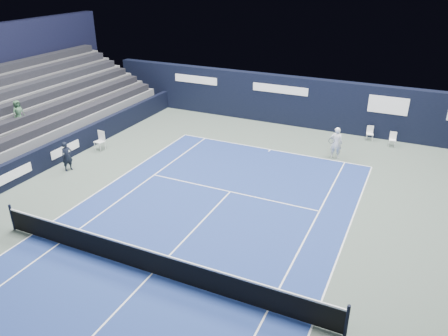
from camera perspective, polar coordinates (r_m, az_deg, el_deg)
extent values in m
plane|color=#49574D|center=(16.63, -5.50, -9.65)|extent=(48.00, 48.00, 0.00)
cube|color=navy|center=(15.29, -9.35, -13.44)|extent=(10.97, 23.77, 0.01)
cube|color=white|center=(27.02, 18.52, 4.23)|extent=(0.45, 0.44, 0.04)
cube|color=white|center=(27.11, 18.55, 4.81)|extent=(0.37, 0.12, 0.45)
cylinder|color=white|center=(27.26, 18.76, 3.93)|extent=(0.02, 0.02, 0.39)
cylinder|color=white|center=(27.21, 18.09, 3.99)|extent=(0.02, 0.02, 0.39)
cylinder|color=white|center=(26.97, 18.83, 3.70)|extent=(0.02, 0.02, 0.39)
cylinder|color=white|center=(26.93, 18.16, 3.76)|extent=(0.02, 0.02, 0.39)
cube|color=white|center=(27.10, 18.56, 4.97)|extent=(0.31, 0.14, 0.29)
cube|color=white|center=(26.54, 21.15, 3.43)|extent=(0.40, 0.39, 0.04)
cube|color=white|center=(26.62, 21.22, 4.01)|extent=(0.37, 0.06, 0.44)
cylinder|color=white|center=(26.75, 21.42, 3.11)|extent=(0.02, 0.02, 0.39)
cylinder|color=white|center=(26.74, 20.75, 3.21)|extent=(0.02, 0.02, 0.39)
cylinder|color=white|center=(26.47, 21.42, 2.88)|extent=(0.02, 0.02, 0.39)
cylinder|color=white|center=(26.46, 20.74, 2.98)|extent=(0.02, 0.02, 0.39)
cube|color=white|center=(25.19, -15.97, 3.33)|extent=(0.50, 0.48, 0.05)
cube|color=white|center=(25.23, -15.71, 4.11)|extent=(0.48, 0.06, 0.56)
cylinder|color=white|center=(25.27, -15.27, 2.88)|extent=(0.03, 0.03, 0.50)
cylinder|color=white|center=(25.54, -15.94, 3.03)|extent=(0.03, 0.03, 0.50)
cylinder|color=white|center=(25.02, -15.86, 2.58)|extent=(0.03, 0.03, 0.50)
cylinder|color=white|center=(25.29, -16.53, 2.74)|extent=(0.03, 0.03, 0.50)
imported|color=black|center=(23.08, -19.82, 1.45)|extent=(0.53, 0.64, 1.51)
cube|color=white|center=(24.58, 6.08, 2.42)|extent=(10.97, 0.06, 0.00)
cube|color=white|center=(13.61, 11.49, -19.47)|extent=(0.06, 23.77, 0.00)
cube|color=white|center=(18.50, -23.78, -7.96)|extent=(0.06, 23.77, 0.00)
cube|color=white|center=(13.85, 5.73, -18.05)|extent=(0.06, 23.77, 0.00)
cube|color=white|center=(17.60, -20.72, -9.19)|extent=(0.06, 23.77, 0.00)
cube|color=white|center=(19.95, 0.82, -3.10)|extent=(8.23, 0.06, 0.00)
cube|color=white|center=(15.29, -9.35, -13.43)|extent=(0.06, 12.80, 0.00)
cube|color=white|center=(24.45, 5.97, 2.30)|extent=(0.06, 0.30, 0.00)
cylinder|color=black|center=(13.16, 15.76, -18.67)|extent=(0.10, 0.10, 1.10)
cylinder|color=black|center=(18.88, -25.94, -5.81)|extent=(0.10, 0.10, 1.10)
cube|color=black|center=(15.02, -9.47, -12.08)|extent=(12.80, 0.03, 0.86)
cube|color=white|center=(14.75, -9.60, -10.69)|extent=(12.80, 0.05, 0.06)
cube|color=black|center=(28.24, 9.38, 8.58)|extent=(26.00, 0.60, 3.10)
cube|color=silver|center=(30.31, -3.72, 11.47)|extent=(3.20, 0.02, 0.50)
cube|color=silver|center=(28.02, 7.31, 10.17)|extent=(3.60, 0.02, 0.50)
cube|color=silver|center=(26.91, 20.65, 7.68)|extent=(2.20, 0.02, 1.00)
cube|color=black|center=(24.51, -20.29, 2.36)|extent=(0.30, 22.00, 1.20)
cube|color=silver|center=(22.32, -26.10, -0.96)|extent=(0.02, 2.40, 0.45)
cube|color=silver|center=(24.40, -20.00, 2.30)|extent=(0.02, 2.00, 0.45)
cube|color=#545457|center=(25.49, -19.80, 3.84)|extent=(0.90, 16.00, 1.65)
cube|color=#48484B|center=(26.03, -21.31, 4.56)|extent=(0.90, 16.00, 2.10)
cube|color=#4F4F52|center=(26.60, -22.76, 5.26)|extent=(0.90, 16.00, 2.55)
cube|color=#525255|center=(27.18, -24.15, 5.92)|extent=(0.90, 16.00, 3.00)
cube|color=#454547|center=(27.79, -25.49, 6.55)|extent=(0.90, 16.00, 3.45)
cube|color=#444446|center=(28.41, -26.77, 7.14)|extent=(0.90, 16.00, 3.90)
cube|color=black|center=(25.16, -20.14, 6.01)|extent=(0.63, 15.20, 0.40)
cube|color=black|center=(25.66, -21.75, 7.17)|extent=(0.63, 15.20, 0.40)
cube|color=black|center=(26.18, -23.30, 8.28)|extent=(0.63, 15.20, 0.40)
cube|color=black|center=(26.73, -24.79, 9.34)|extent=(0.63, 15.20, 0.40)
cube|color=black|center=(27.31, -26.24, 10.35)|extent=(0.63, 15.20, 0.40)
imported|color=#325338|center=(24.26, -25.30, 6.59)|extent=(0.43, 0.62, 1.22)
imported|color=white|center=(23.85, 14.43, 3.22)|extent=(0.67, 0.48, 1.73)
cylinder|color=black|center=(23.53, 13.97, 3.46)|extent=(0.03, 0.29, 0.13)
torus|color=black|center=(23.26, 13.87, 3.48)|extent=(0.30, 0.13, 0.29)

